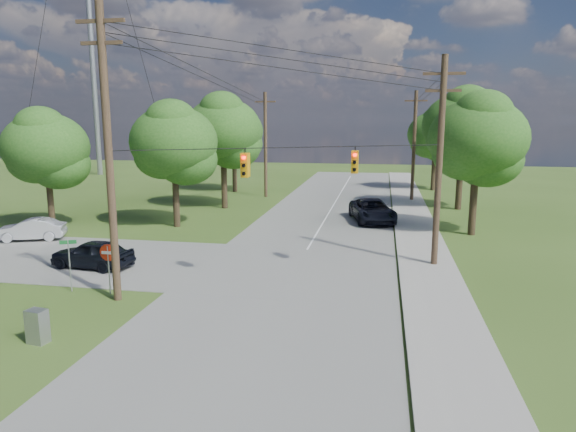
% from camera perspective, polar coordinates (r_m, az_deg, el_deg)
% --- Properties ---
extents(ground, '(140.00, 140.00, 0.00)m').
position_cam_1_polar(ground, '(20.79, -7.53, -10.33)').
color(ground, '#344F1A').
rests_on(ground, ground).
extents(main_road, '(10.00, 100.00, 0.03)m').
position_cam_1_polar(main_road, '(24.91, 0.44, -6.62)').
color(main_road, gray).
rests_on(main_road, ground).
extents(sidewalk_east, '(2.60, 100.00, 0.12)m').
position_cam_1_polar(sidewalk_east, '(24.69, 16.07, -7.10)').
color(sidewalk_east, gray).
rests_on(sidewalk_east, ground).
extents(pole_sw, '(2.00, 0.32, 12.00)m').
position_cam_1_polar(pole_sw, '(21.70, -19.33, 6.93)').
color(pole_sw, brown).
rests_on(pole_sw, ground).
extents(pole_ne, '(2.00, 0.32, 10.50)m').
position_cam_1_polar(pole_ne, '(26.65, 16.49, 6.03)').
color(pole_ne, brown).
rests_on(pole_ne, ground).
extents(pole_north_e, '(2.00, 0.32, 10.00)m').
position_cam_1_polar(pole_north_e, '(48.57, 13.82, 7.64)').
color(pole_north_e, brown).
rests_on(pole_north_e, ground).
extents(pole_north_w, '(2.00, 0.32, 10.00)m').
position_cam_1_polar(pole_north_w, '(49.75, -2.52, 8.00)').
color(pole_north_w, brown).
rests_on(pole_north_w, ground).
extents(power_lines, '(13.93, 29.62, 4.93)m').
position_cam_1_polar(power_lines, '(30.38, 1.72, 13.93)').
color(power_lines, black).
rests_on(power_lines, ground).
extents(traffic_signals, '(4.91, 3.27, 1.05)m').
position_cam_1_polar(traffic_signals, '(23.22, 1.57, 5.91)').
color(traffic_signals, orange).
rests_on(traffic_signals, ground).
extents(radio_mast, '(0.70, 0.70, 45.00)m').
position_cam_1_polar(radio_mast, '(76.37, -21.29, 21.35)').
color(radio_mast, gray).
rests_on(radio_mast, ground).
extents(tree_w_near, '(6.00, 6.00, 8.40)m').
position_cam_1_polar(tree_w_near, '(36.32, -12.58, 8.04)').
color(tree_w_near, '#3F2F1F').
rests_on(tree_w_near, ground).
extents(tree_w_mid, '(6.40, 6.40, 9.22)m').
position_cam_1_polar(tree_w_mid, '(43.47, -7.24, 9.46)').
color(tree_w_mid, '#3F2F1F').
rests_on(tree_w_mid, ground).
extents(tree_w_far, '(6.00, 6.00, 8.73)m').
position_cam_1_polar(tree_w_far, '(53.62, -6.03, 9.34)').
color(tree_w_far, '#3F2F1F').
rests_on(tree_w_far, ground).
extents(tree_e_near, '(6.20, 6.20, 8.81)m').
position_cam_1_polar(tree_e_near, '(34.95, 20.32, 8.09)').
color(tree_e_near, '#3F2F1F').
rests_on(tree_e_near, ground).
extents(tree_e_mid, '(6.60, 6.60, 9.64)m').
position_cam_1_polar(tree_e_mid, '(44.89, 18.86, 9.44)').
color(tree_e_mid, '#3F2F1F').
rests_on(tree_e_mid, ground).
extents(tree_e_far, '(5.80, 5.80, 8.32)m').
position_cam_1_polar(tree_e_far, '(56.71, 16.06, 8.73)').
color(tree_e_far, '#3F2F1F').
rests_on(tree_e_far, ground).
extents(tree_cross_n, '(5.60, 5.60, 7.91)m').
position_cam_1_polar(tree_cross_n, '(38.07, -25.30, 6.90)').
color(tree_cross_n, '#3F2F1F').
rests_on(tree_cross_n, ground).
extents(car_cross_dark, '(4.37, 2.11, 1.44)m').
position_cam_1_polar(car_cross_dark, '(27.82, -20.90, -3.92)').
color(car_cross_dark, black).
rests_on(car_cross_dark, cross_road).
extents(car_cross_silver, '(4.32, 2.78, 1.35)m').
position_cam_1_polar(car_cross_silver, '(35.67, -26.72, -1.35)').
color(car_cross_silver, silver).
rests_on(car_cross_silver, cross_road).
extents(car_main_north, '(3.97, 6.32, 1.63)m').
position_cam_1_polar(car_main_north, '(38.27, 9.35, 0.62)').
color(car_main_north, black).
rests_on(car_main_north, main_road).
extents(control_cabinet, '(0.72, 0.57, 1.17)m').
position_cam_1_polar(control_cabinet, '(19.51, -26.08, -10.96)').
color(control_cabinet, gray).
rests_on(control_cabinet, ground).
extents(do_not_enter_sign, '(0.74, 0.08, 2.21)m').
position_cam_1_polar(do_not_enter_sign, '(23.26, -19.36, -4.38)').
color(do_not_enter_sign, gray).
rests_on(do_not_enter_sign, ground).
extents(street_name_sign, '(0.65, 0.31, 2.31)m').
position_cam_1_polar(street_name_sign, '(24.24, -23.14, -4.33)').
color(street_name_sign, gray).
rests_on(street_name_sign, ground).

